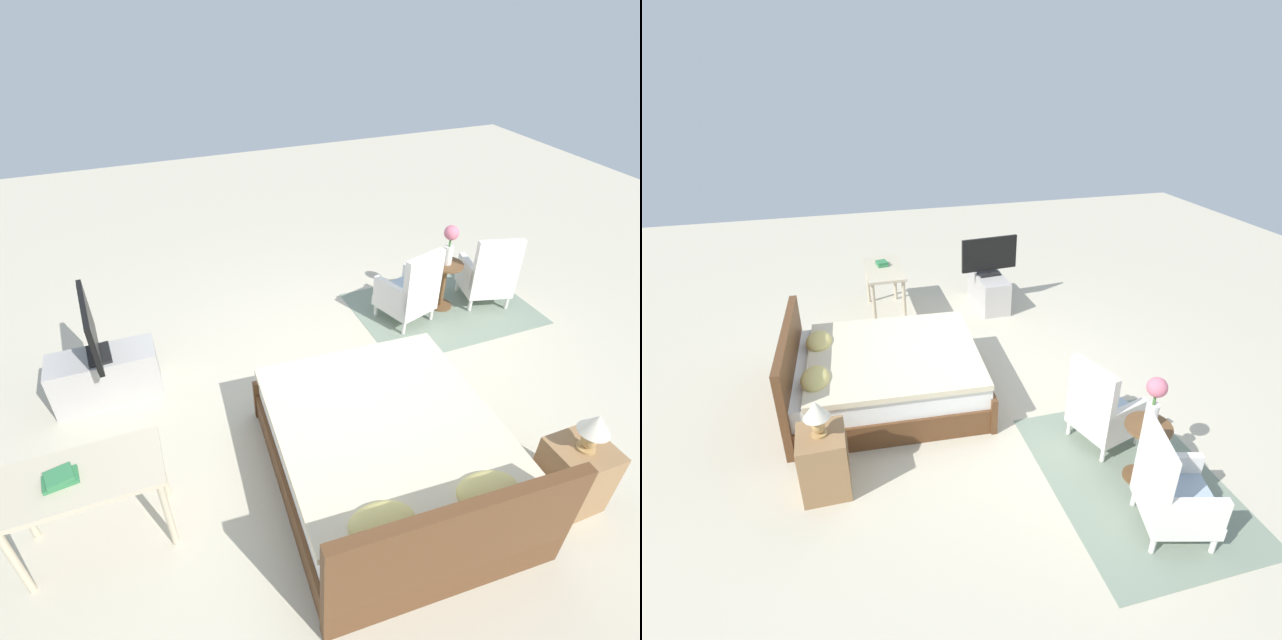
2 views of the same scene
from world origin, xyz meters
TOP-DOWN VIEW (x-y plane):
  - ground_plane at (0.00, 0.00)m, footprint 16.00×16.00m
  - floor_rug at (-1.81, -0.85)m, footprint 2.10×1.50m
  - bed at (0.00, 1.15)m, footprint 1.83×2.14m
  - armchair_by_window_left at (-2.35, -0.79)m, footprint 0.66×0.66m
  - armchair_by_window_right at (-1.28, -0.79)m, footprint 0.67×0.67m
  - side_table at (-1.81, -0.91)m, footprint 0.40×0.40m
  - flower_vase at (-1.81, -0.91)m, footprint 0.17×0.17m
  - nightstand at (-1.21, 1.80)m, footprint 0.44×0.41m
  - table_lamp at (-1.21, 1.80)m, footprint 0.22×0.22m
  - tv_stand at (2.03, -0.71)m, footprint 0.96×0.40m
  - tv_flatscreen at (2.03, -0.71)m, footprint 0.23×0.86m
  - vanity_desk at (2.14, 0.85)m, footprint 1.04×0.52m
  - book_stack at (2.24, 0.86)m, footprint 0.23×0.18m

SIDE VIEW (x-z plane):
  - ground_plane at x=0.00m, z-range 0.00..0.00m
  - floor_rug at x=-1.81m, z-range 0.00..0.01m
  - tv_stand at x=2.03m, z-range 0.00..0.50m
  - nightstand at x=-1.21m, z-range 0.00..0.59m
  - bed at x=0.00m, z-range -0.18..0.78m
  - side_table at x=-1.81m, z-range 0.08..0.67m
  - armchair_by_window_left at x=-2.35m, z-range -0.08..0.84m
  - armchair_by_window_right at x=-1.28m, z-range -0.08..0.84m
  - vanity_desk at x=2.14m, z-range 0.26..0.98m
  - book_stack at x=2.24m, z-range 0.73..0.79m
  - tv_flatscreen at x=2.03m, z-range 0.51..1.09m
  - table_lamp at x=-1.21m, z-range 0.64..0.97m
  - flower_vase at x=-1.81m, z-range 0.65..1.12m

